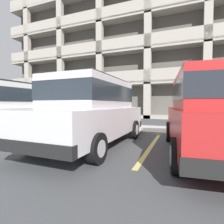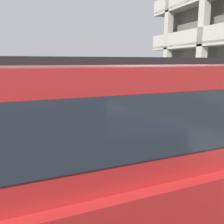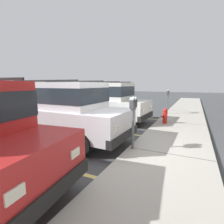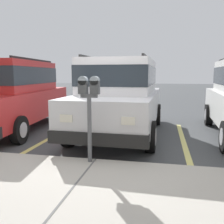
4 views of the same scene
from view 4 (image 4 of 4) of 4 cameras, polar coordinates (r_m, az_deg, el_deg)
The scene contains 6 objects.
ground_plane at distance 4.74m, azimuth -3.03°, elevation -11.80°, with size 80.00×80.00×0.10m.
sidewalk at distance 3.56m, azimuth -8.57°, elevation -17.20°, with size 40.00×2.20×0.12m.
parking_stall_lines at distance 6.54m, azimuth -14.04°, elevation -5.82°, with size 13.30×4.80×0.01m.
silver_suv at distance 6.68m, azimuth 2.13°, elevation 4.19°, with size 2.09×4.82×2.03m.
dark_hatchback at distance 7.78m, azimuth -21.86°, elevation 4.20°, with size 2.34×4.94×2.03m.
parking_meter_near at distance 4.14m, azimuth -5.25°, elevation 3.05°, with size 0.35×0.12×1.45m.
Camera 4 is at (-1.13, 4.30, 1.60)m, focal length 40.00 mm.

